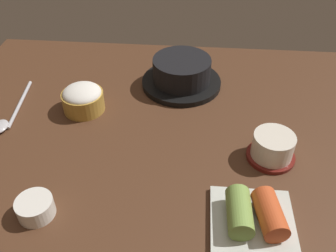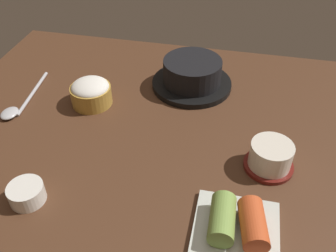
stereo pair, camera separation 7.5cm
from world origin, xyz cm
name	(u,v)px [view 2 (the right image)]	position (x,y,z in cm)	size (l,w,h in cm)	color
dining_table	(161,133)	(0.00, 0.00, 1.00)	(100.00, 76.00, 2.00)	#4C2D1C
stone_pot	(192,75)	(3.63, 17.82, 5.32)	(19.42, 19.42, 7.11)	black
rice_bowl	(91,92)	(-17.72, 5.92, 5.05)	(9.27, 9.27, 6.04)	#B78C38
tea_cup_with_saucer	(270,157)	(22.40, -6.30, 4.76)	(9.38, 9.38, 5.54)	maroon
kimchi_plate	(237,225)	(17.47, -22.21, 4.00)	(13.56, 13.56, 5.06)	silver
side_bowl_near	(26,193)	(-18.18, -23.14, 3.74)	(6.19, 6.19, 3.24)	white
spoon	(18,106)	(-33.56, 0.50, 2.61)	(4.01, 19.94, 1.35)	#B7B7BC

